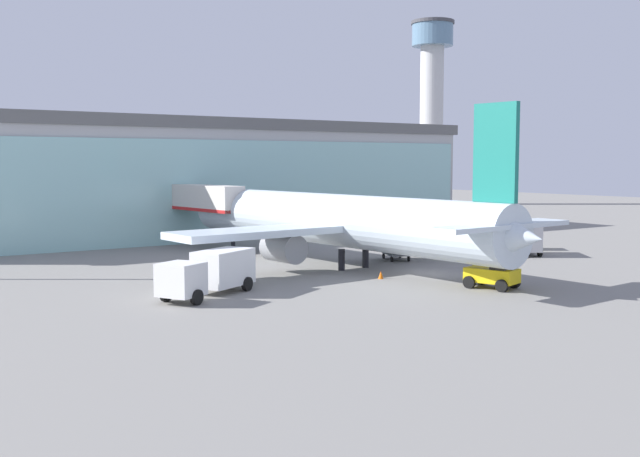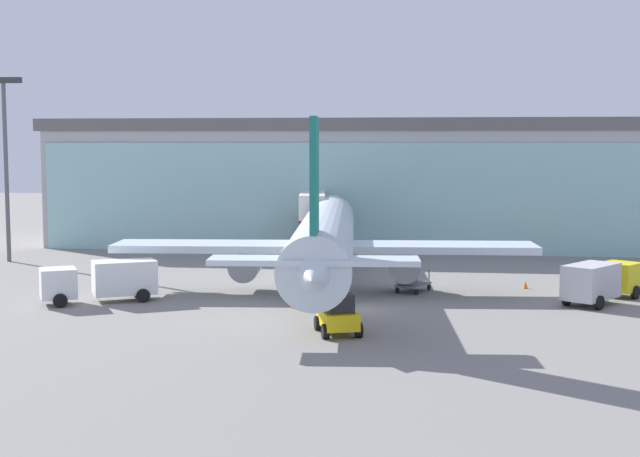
% 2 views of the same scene
% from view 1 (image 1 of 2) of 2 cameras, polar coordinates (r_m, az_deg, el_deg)
% --- Properties ---
extents(ground, '(240.00, 240.00, 0.00)m').
position_cam_1_polar(ground, '(54.63, 7.68, -3.48)').
color(ground, gray).
extents(terminal_building, '(65.06, 17.48, 12.63)m').
position_cam_1_polar(terminal_building, '(83.51, -9.45, 3.83)').
color(terminal_building, '#AFAFAF').
rests_on(terminal_building, ground).
extents(jet_bridge, '(3.45, 14.43, 5.92)m').
position_cam_1_polar(jet_bridge, '(73.01, -9.69, 2.24)').
color(jet_bridge, beige).
rests_on(jet_bridge, ground).
extents(control_tower, '(8.01, 8.01, 34.14)m').
position_cam_1_polar(control_tower, '(144.11, 8.51, 9.95)').
color(control_tower, '#BBBBBB').
rests_on(control_tower, ground).
extents(airplane, '(29.07, 38.33, 11.72)m').
position_cam_1_polar(airplane, '(58.11, 1.19, 0.62)').
color(airplane, silver).
rests_on(airplane, ground).
extents(catering_truck, '(7.52, 5.21, 2.65)m').
position_cam_1_polar(catering_truck, '(45.96, -8.35, -3.27)').
color(catering_truck, silver).
rests_on(catering_truck, ground).
extents(fuel_truck, '(6.26, 7.09, 2.65)m').
position_cam_1_polar(fuel_truck, '(68.71, 15.06, -0.61)').
color(fuel_truck, yellow).
rests_on(fuel_truck, ground).
extents(baggage_cart, '(2.59, 3.21, 1.50)m').
position_cam_1_polar(baggage_cart, '(62.27, 5.81, -1.93)').
color(baggage_cart, slate).
rests_on(baggage_cart, ground).
extents(pushback_tug, '(2.88, 3.56, 2.30)m').
position_cam_1_polar(pushback_tug, '(49.36, 13.09, -3.35)').
color(pushback_tug, yellow).
rests_on(pushback_tug, ground).
extents(safety_cone_nose, '(0.36, 0.36, 0.55)m').
position_cam_1_polar(safety_cone_nose, '(52.23, 4.65, -3.54)').
color(safety_cone_nose, orange).
rests_on(safety_cone_nose, ground).
extents(safety_cone_wingtip, '(0.36, 0.36, 0.55)m').
position_cam_1_polar(safety_cone_wingtip, '(69.28, 9.56, -1.45)').
color(safety_cone_wingtip, orange).
rests_on(safety_cone_wingtip, ground).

